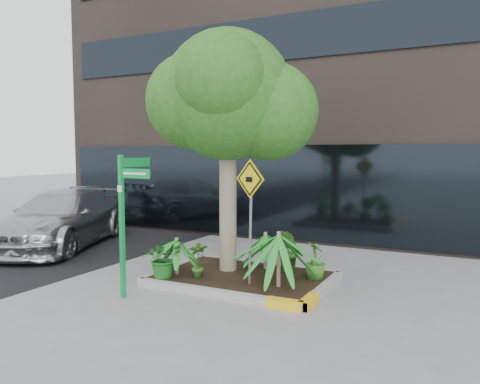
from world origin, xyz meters
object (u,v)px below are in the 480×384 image
at_px(tree, 228,96).
at_px(parked_car, 63,219).
at_px(cattle_sign, 250,200).
at_px(street_sign_post, 126,210).

relative_size(tree, parked_car, 0.97).
height_order(tree, cattle_sign, tree).
xyz_separation_m(parked_car, street_sign_post, (4.52, -2.73, 0.78)).
distance_m(street_sign_post, cattle_sign, 2.15).
distance_m(tree, cattle_sign, 2.25).
bearing_deg(tree, parked_car, 172.13).
distance_m(tree, parked_car, 6.18).
bearing_deg(cattle_sign, street_sign_post, -124.49).
xyz_separation_m(tree, street_sign_post, (-0.91, -1.98, -2.08)).
distance_m(tree, street_sign_post, 3.01).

